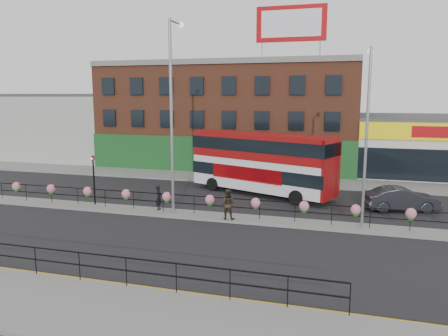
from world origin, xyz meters
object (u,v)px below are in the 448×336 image
(double_decker_bus, at_px, (262,157))
(pedestrian_a, at_px, (159,197))
(pedestrian_b, at_px, (228,204))
(car, at_px, (401,199))
(lamp_column_west, at_px, (173,100))
(lamp_column_east, at_px, (367,123))

(double_decker_bus, distance_m, pedestrian_a, 8.57)
(double_decker_bus, height_order, pedestrian_b, double_decker_bus)
(car, relative_size, lamp_column_west, 0.42)
(pedestrian_b, xyz_separation_m, lamp_column_east, (7.36, 0.59, 4.73))
(pedestrian_a, bearing_deg, double_decker_bus, -46.75)
(double_decker_bus, distance_m, car, 9.76)
(pedestrian_b, distance_m, lamp_column_east, 8.77)
(pedestrian_a, bearing_deg, lamp_column_west, -109.16)
(lamp_column_west, distance_m, lamp_column_east, 10.91)
(double_decker_bus, relative_size, pedestrian_a, 7.19)
(lamp_column_west, bearing_deg, pedestrian_a, 169.64)
(lamp_column_west, bearing_deg, car, 19.71)
(car, relative_size, lamp_column_east, 0.50)
(lamp_column_west, relative_size, lamp_column_east, 1.20)
(double_decker_bus, bearing_deg, pedestrian_a, -127.95)
(pedestrian_b, bearing_deg, lamp_column_west, -11.43)
(car, bearing_deg, double_decker_bus, 62.68)
(double_decker_bus, xyz_separation_m, lamp_column_west, (-3.99, -6.82, 4.14))
(double_decker_bus, bearing_deg, pedestrian_b, -93.84)
(car, xyz_separation_m, lamp_column_east, (-2.47, -4.82, 5.02))
(pedestrian_a, bearing_deg, pedestrian_b, -109.11)
(lamp_column_west, bearing_deg, pedestrian_b, -10.30)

